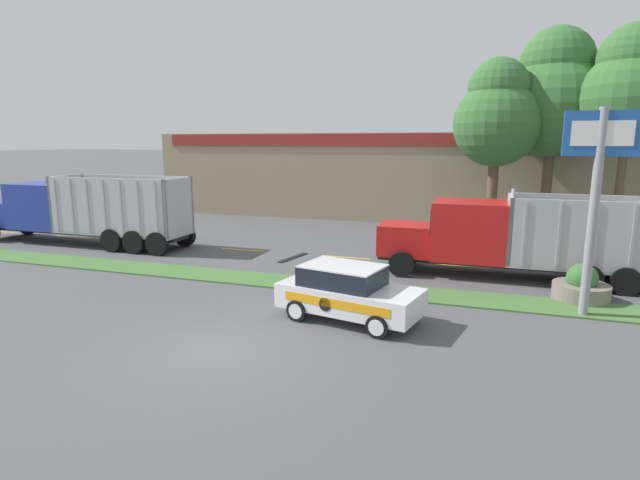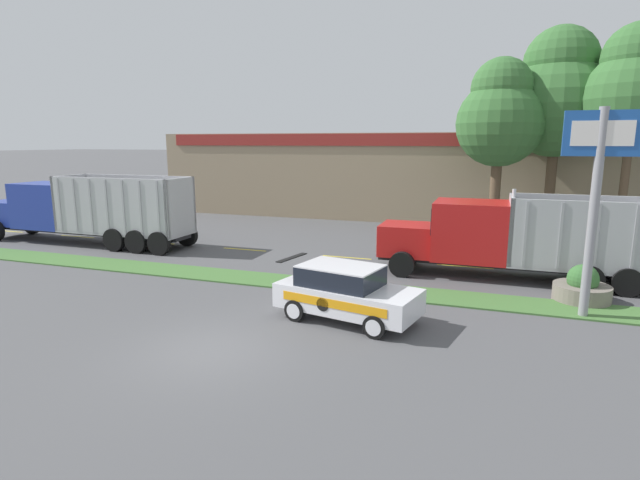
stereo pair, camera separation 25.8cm
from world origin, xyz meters
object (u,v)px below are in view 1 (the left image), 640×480
(dump_truck_lead, at_px, (495,238))
(store_sign_post, at_px, (597,177))
(dump_truck_mid, at_px, (65,212))
(stone_planter, at_px, (581,287))
(rally_car, at_px, (348,292))

(dump_truck_lead, height_order, store_sign_post, store_sign_post)
(dump_truck_lead, xyz_separation_m, store_sign_post, (2.67, -4.06, 2.78))
(dump_truck_mid, bearing_deg, stone_planter, -5.58)
(rally_car, height_order, store_sign_post, store_sign_post)
(rally_car, distance_m, store_sign_post, 8.20)
(dump_truck_lead, distance_m, stone_planter, 3.87)
(dump_truck_mid, relative_size, stone_planter, 6.80)
(dump_truck_lead, distance_m, dump_truck_mid, 21.89)
(stone_planter, bearing_deg, dump_truck_mid, 174.42)
(dump_truck_mid, height_order, stone_planter, dump_truck_mid)
(dump_truck_mid, distance_m, stone_planter, 24.89)
(rally_car, relative_size, store_sign_post, 0.72)
(store_sign_post, xyz_separation_m, stone_planter, (0.19, 1.70, -3.89))
(store_sign_post, bearing_deg, dump_truck_lead, 123.36)
(stone_planter, bearing_deg, rally_car, -148.53)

